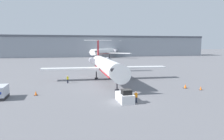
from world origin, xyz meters
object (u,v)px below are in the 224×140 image
object	(u,v)px
airplane_main	(106,65)
luggage_cart	(0,92)
worker_near_tug	(136,97)
traffic_cone_left	(36,93)
traffic_cone_right	(185,86)
worker_by_wing	(68,79)
airplane_parked_far_left	(105,52)
traffic_cone_mid	(201,88)
pushback_tug	(125,97)

from	to	relation	value
airplane_main	luggage_cart	size ratio (longest dim) A/B	8.57
worker_near_tug	airplane_main	bearing A→B (deg)	90.58
traffic_cone_left	traffic_cone_right	xyz separation A→B (m)	(27.00, -0.19, 0.03)
worker_by_wing	airplane_parked_far_left	bearing A→B (deg)	73.66
luggage_cart	traffic_cone_mid	xyz separation A→B (m)	(33.93, -1.24, -0.66)
pushback_tug	luggage_cart	distance (m)	19.09
airplane_main	luggage_cart	distance (m)	23.97
traffic_cone_left	traffic_cone_right	world-z (taller)	traffic_cone_right
worker_near_tug	traffic_cone_mid	bearing A→B (deg)	21.41
pushback_tug	traffic_cone_mid	world-z (taller)	pushback_tug
traffic_cone_left	airplane_parked_far_left	distance (m)	102.30
luggage_cart	traffic_cone_mid	distance (m)	33.96
airplane_main	worker_by_wing	size ratio (longest dim) A/B	20.02
pushback_tug	airplane_parked_far_left	bearing A→B (deg)	80.29
worker_by_wing	traffic_cone_right	xyz separation A→B (m)	(21.62, -10.54, -0.45)
worker_near_tug	airplane_parked_far_left	world-z (taller)	airplane_parked_far_left
worker_by_wing	traffic_cone_right	distance (m)	24.06
airplane_main	traffic_cone_mid	bearing A→B (deg)	-46.18
worker_near_tug	worker_by_wing	world-z (taller)	worker_by_wing
airplane_main	pushback_tug	world-z (taller)	airplane_main
traffic_cone_left	airplane_parked_far_left	bearing A→B (deg)	72.40
traffic_cone_left	traffic_cone_mid	xyz separation A→B (m)	(28.85, -2.27, -0.02)
worker_near_tug	traffic_cone_mid	distance (m)	15.50
airplane_main	worker_near_tug	size ratio (longest dim) A/B	20.06
airplane_parked_far_left	luggage_cart	bearing A→B (deg)	-110.08
worker_near_tug	airplane_parked_far_left	xyz separation A→B (m)	(16.49, 105.38, 2.93)
pushback_tug	luggage_cart	xyz separation A→B (m)	(-18.12, 6.02, 0.25)
traffic_cone_right	airplane_parked_far_left	distance (m)	97.78
traffic_cone_right	traffic_cone_mid	distance (m)	2.79
traffic_cone_left	airplane_parked_far_left	world-z (taller)	airplane_parked_far_left
luggage_cart	traffic_cone_right	bearing A→B (deg)	1.50
traffic_cone_left	traffic_cone_right	bearing A→B (deg)	-0.39
traffic_cone_right	traffic_cone_mid	xyz separation A→B (m)	(1.86, -2.08, -0.05)
luggage_cart	traffic_cone_left	distance (m)	5.22
airplane_main	traffic_cone_right	distance (m)	18.60
pushback_tug	traffic_cone_left	size ratio (longest dim) A/B	5.18
traffic_cone_left	pushback_tug	bearing A→B (deg)	-28.39
pushback_tug	traffic_cone_right	bearing A→B (deg)	26.19
luggage_cart	traffic_cone_mid	size ratio (longest dim) A/B	5.34
worker_near_tug	pushback_tug	bearing A→B (deg)	147.71
pushback_tug	worker_near_tug	world-z (taller)	pushback_tug
pushback_tug	airplane_parked_far_left	size ratio (longest dim) A/B	0.14
worker_near_tug	traffic_cone_mid	world-z (taller)	worker_near_tug
airplane_main	traffic_cone_mid	size ratio (longest dim) A/B	45.74
pushback_tug	traffic_cone_mid	size ratio (longest dim) A/B	5.44
airplane_main	worker_near_tug	xyz separation A→B (m)	(0.21, -20.91, -2.59)
airplane_main	traffic_cone_left	bearing A→B (deg)	-137.59
pushback_tug	worker_by_wing	size ratio (longest dim) A/B	2.38
airplane_parked_far_left	traffic_cone_mid	bearing A→B (deg)	-91.18
pushback_tug	traffic_cone_right	xyz separation A→B (m)	(13.96, 6.86, -0.35)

